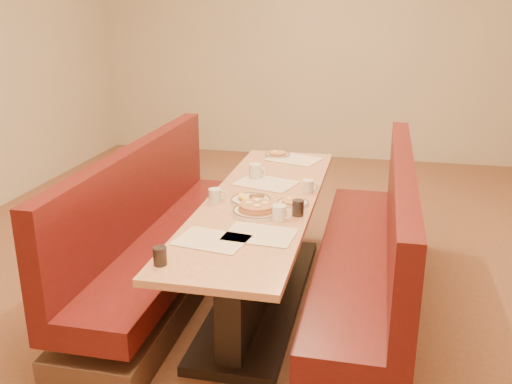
% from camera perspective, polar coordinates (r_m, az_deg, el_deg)
% --- Properties ---
extents(ground, '(8.00, 8.00, 0.00)m').
position_cam_1_polar(ground, '(4.05, 0.50, -10.76)').
color(ground, '#9E6647').
rests_on(ground, ground).
extents(room_envelope, '(6.04, 8.04, 2.82)m').
position_cam_1_polar(room_envelope, '(3.53, 0.59, 17.71)').
color(room_envelope, beige).
rests_on(room_envelope, ground).
extents(diner_table, '(0.70, 2.50, 0.75)m').
position_cam_1_polar(diner_table, '(3.88, 0.51, -5.94)').
color(diner_table, black).
rests_on(diner_table, ground).
extents(booth_left, '(0.55, 2.50, 1.05)m').
position_cam_1_polar(booth_left, '(4.09, -9.62, -5.10)').
color(booth_left, '#4C3326').
rests_on(booth_left, ground).
extents(booth_right, '(0.55, 2.50, 1.05)m').
position_cam_1_polar(booth_right, '(3.82, 11.41, -6.99)').
color(booth_right, '#4C3326').
rests_on(booth_right, ground).
extents(placemat_near_left, '(0.41, 0.34, 0.00)m').
position_cam_1_polar(placemat_near_left, '(3.11, -4.46, -4.80)').
color(placemat_near_left, beige).
rests_on(placemat_near_left, diner_table).
extents(placemat_near_right, '(0.40, 0.32, 0.00)m').
position_cam_1_polar(placemat_near_right, '(3.17, 0.40, -4.25)').
color(placemat_near_right, beige).
rests_on(placemat_near_right, diner_table).
extents(placemat_far_left, '(0.48, 0.41, 0.00)m').
position_cam_1_polar(placemat_far_left, '(4.06, 1.01, 0.91)').
color(placemat_far_left, beige).
rests_on(placemat_far_left, diner_table).
extents(placemat_far_right, '(0.48, 0.42, 0.00)m').
position_cam_1_polar(placemat_far_right, '(4.69, 3.83, 3.32)').
color(placemat_far_right, beige).
rests_on(placemat_far_right, diner_table).
extents(pancake_plate, '(0.31, 0.31, 0.07)m').
position_cam_1_polar(pancake_plate, '(3.49, 0.13, -1.75)').
color(pancake_plate, silver).
rests_on(pancake_plate, diner_table).
extents(eggs_plate, '(0.27, 0.27, 0.05)m').
position_cam_1_polar(eggs_plate, '(3.68, -0.59, -0.75)').
color(eggs_plate, silver).
rests_on(eggs_plate, diner_table).
extents(extra_plate_mid, '(0.21, 0.21, 0.04)m').
position_cam_1_polar(extra_plate_mid, '(3.64, 3.71, -1.04)').
color(extra_plate_mid, silver).
rests_on(extra_plate_mid, diner_table).
extents(extra_plate_far, '(0.22, 0.22, 0.04)m').
position_cam_1_polar(extra_plate_far, '(4.79, 2.17, 3.79)').
color(extra_plate_far, silver).
rests_on(extra_plate_far, diner_table).
extents(coffee_mug_a, '(0.12, 0.09, 0.09)m').
position_cam_1_polar(coffee_mug_a, '(3.36, 2.40, -2.09)').
color(coffee_mug_a, silver).
rests_on(coffee_mug_a, diner_table).
extents(coffee_mug_b, '(0.11, 0.08, 0.09)m').
position_cam_1_polar(coffee_mug_b, '(3.68, -4.08, -0.32)').
color(coffee_mug_b, silver).
rests_on(coffee_mug_b, diner_table).
extents(coffee_mug_c, '(0.11, 0.08, 0.08)m').
position_cam_1_polar(coffee_mug_c, '(3.88, 5.27, 0.61)').
color(coffee_mug_c, silver).
rests_on(coffee_mug_c, diner_table).
extents(coffee_mug_d, '(0.13, 0.09, 0.10)m').
position_cam_1_polar(coffee_mug_d, '(4.19, -0.02, 2.15)').
color(coffee_mug_d, silver).
rests_on(coffee_mug_d, diner_table).
extents(soda_tumbler_near, '(0.07, 0.07, 0.09)m').
position_cam_1_polar(soda_tumbler_near, '(2.85, -9.58, -6.34)').
color(soda_tumbler_near, black).
rests_on(soda_tumbler_near, diner_table).
extents(soda_tumbler_mid, '(0.07, 0.07, 0.10)m').
position_cam_1_polar(soda_tumbler_mid, '(3.45, 4.22, -1.60)').
color(soda_tumbler_mid, black).
rests_on(soda_tumbler_mid, diner_table).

